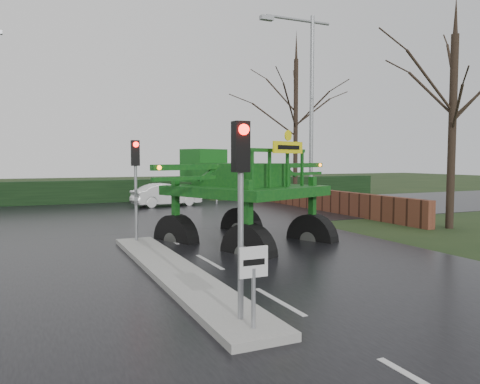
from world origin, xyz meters
name	(u,v)px	position (x,y,z in m)	size (l,w,h in m)	color
ground	(279,302)	(0.00, 0.00, 0.00)	(140.00, 140.00, 0.00)	black
road_main	(156,232)	(0.00, 10.00, 0.00)	(14.00, 80.00, 0.02)	black
road_cross	(127,216)	(0.00, 16.00, 0.01)	(80.00, 12.00, 0.02)	black
median_island	(174,272)	(-1.30, 3.00, 0.09)	(1.20, 10.00, 0.16)	gray
hedge_row	(104,191)	(0.00, 24.00, 0.75)	(44.00, 0.90, 1.50)	black
brick_wall	(302,197)	(10.50, 16.00, 0.60)	(0.40, 20.00, 1.20)	#592D1E
keep_left_sign	(253,274)	(-1.30, -1.50, 1.06)	(0.50, 0.07, 1.35)	gray
traffic_signal_near	(241,177)	(-1.30, -1.01, 2.59)	(0.26, 0.33, 3.52)	gray
traffic_signal_mid	(136,168)	(-1.30, 7.49, 2.59)	(0.26, 0.33, 3.52)	gray
traffic_signal_far	(216,164)	(6.50, 20.01, 2.59)	(0.26, 0.33, 3.52)	gray
street_light_right	(306,97)	(8.19, 12.00, 5.99)	(3.85, 0.30, 10.00)	gray
tree_right_near	(453,103)	(11.50, 6.00, 5.20)	(5.60, 5.60, 9.64)	black
tree_right_far	(296,109)	(13.00, 21.00, 6.50)	(7.00, 7.00, 12.05)	black
crop_sprayer	(243,180)	(1.37, 4.73, 2.26)	(7.93, 6.44, 4.78)	black
white_sedan	(167,206)	(3.13, 19.85, 0.00)	(1.47, 4.22, 1.39)	silver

